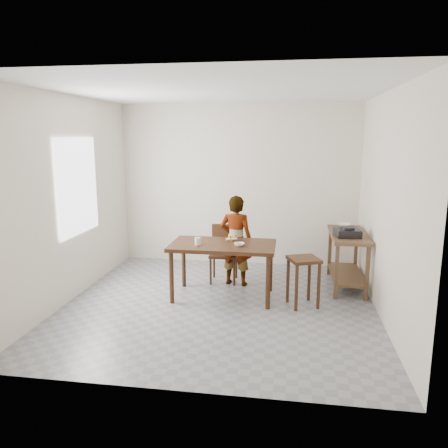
# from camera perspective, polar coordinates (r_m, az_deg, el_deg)

# --- Properties ---
(floor) EXTENTS (4.00, 4.00, 0.04)m
(floor) POSITION_cam_1_polar(r_m,az_deg,el_deg) (5.82, -0.61, -10.68)
(floor) COLOR gray
(floor) RESTS_ON ground
(ceiling) EXTENTS (4.00, 4.00, 0.04)m
(ceiling) POSITION_cam_1_polar(r_m,az_deg,el_deg) (5.42, -0.67, 17.26)
(ceiling) COLOR white
(ceiling) RESTS_ON wall_back
(wall_back) EXTENTS (4.00, 0.04, 2.70)m
(wall_back) POSITION_cam_1_polar(r_m,az_deg,el_deg) (7.44, 1.90, 5.09)
(wall_back) COLOR silver
(wall_back) RESTS_ON ground
(wall_front) EXTENTS (4.00, 0.04, 2.70)m
(wall_front) POSITION_cam_1_polar(r_m,az_deg,el_deg) (3.51, -6.02, -2.12)
(wall_front) COLOR silver
(wall_front) RESTS_ON ground
(wall_left) EXTENTS (0.04, 4.00, 2.70)m
(wall_left) POSITION_cam_1_polar(r_m,az_deg,el_deg) (6.11, -19.70, 3.05)
(wall_left) COLOR silver
(wall_left) RESTS_ON ground
(wall_right) EXTENTS (0.04, 4.00, 2.70)m
(wall_right) POSITION_cam_1_polar(r_m,az_deg,el_deg) (5.50, 20.62, 2.13)
(wall_right) COLOR silver
(wall_right) RESTS_ON ground
(window_pane) EXTENTS (0.02, 1.10, 1.30)m
(window_pane) POSITION_cam_1_polar(r_m,az_deg,el_deg) (6.25, -18.52, 4.69)
(window_pane) COLOR white
(window_pane) RESTS_ON wall_left
(dining_table) EXTENTS (1.40, 0.80, 0.75)m
(dining_table) POSITION_cam_1_polar(r_m,az_deg,el_deg) (5.96, -0.15, -6.09)
(dining_table) COLOR #371E0E
(dining_table) RESTS_ON floor
(prep_counter) EXTENTS (0.50, 1.20, 0.80)m
(prep_counter) POSITION_cam_1_polar(r_m,az_deg,el_deg) (6.62, 15.76, -4.53)
(prep_counter) COLOR brown
(prep_counter) RESTS_ON floor
(child) EXTENTS (0.53, 0.40, 1.33)m
(child) POSITION_cam_1_polar(r_m,az_deg,el_deg) (6.39, 1.57, -2.17)
(child) COLOR silver
(child) RESTS_ON floor
(dining_chair) EXTENTS (0.42, 0.42, 0.85)m
(dining_chair) POSITION_cam_1_polar(r_m,az_deg,el_deg) (6.58, -0.03, -3.97)
(dining_chair) COLOR #371E0E
(dining_chair) RESTS_ON floor
(stool) EXTENTS (0.47, 0.47, 0.64)m
(stool) POSITION_cam_1_polar(r_m,az_deg,el_deg) (5.77, 10.29, -7.44)
(stool) COLOR #371E0E
(stool) RESTS_ON floor
(glass_tumbler) EXTENTS (0.09, 0.09, 0.10)m
(glass_tumbler) POSITION_cam_1_polar(r_m,az_deg,el_deg) (5.80, -3.45, -2.25)
(glass_tumbler) COLOR silver
(glass_tumbler) RESTS_ON dining_table
(small_bowl) EXTENTS (0.14, 0.14, 0.04)m
(small_bowl) POSITION_cam_1_polar(r_m,az_deg,el_deg) (5.74, 2.00, -2.68)
(small_bowl) COLOR white
(small_bowl) RESTS_ON dining_table
(banana) EXTENTS (0.20, 0.16, 0.06)m
(banana) POSITION_cam_1_polar(r_m,az_deg,el_deg) (6.01, 0.99, -1.93)
(banana) COLOR gold
(banana) RESTS_ON dining_table
(serving_bowl) EXTENTS (0.26, 0.26, 0.05)m
(serving_bowl) POSITION_cam_1_polar(r_m,az_deg,el_deg) (6.94, 15.37, -0.14)
(serving_bowl) COLOR white
(serving_bowl) RESTS_ON prep_counter
(gas_burner) EXTENTS (0.37, 0.37, 0.11)m
(gas_burner) POSITION_cam_1_polar(r_m,az_deg,el_deg) (6.28, 15.81, -1.11)
(gas_burner) COLOR black
(gas_burner) RESTS_ON prep_counter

